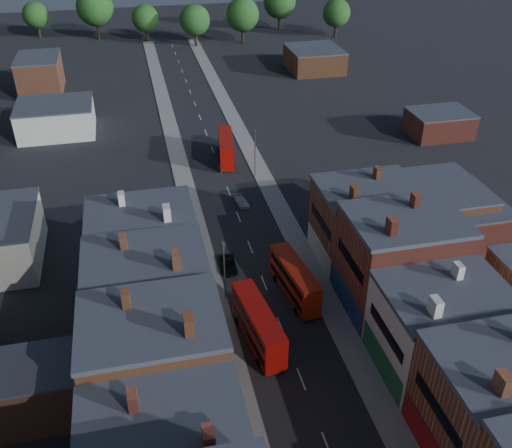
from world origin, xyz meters
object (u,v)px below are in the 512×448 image
bus_1 (295,279)px  car_3 (242,202)px  bus_0 (258,325)px  car_2 (228,265)px  bus_2 (226,148)px

bus_1 → car_3: (-1.77, 22.48, -1.81)m
bus_0 → car_2: 13.87m
bus_0 → car_3: 29.63m
bus_1 → car_2: size_ratio=2.38×
bus_0 → bus_2: 45.16m
bus_1 → car_2: (-6.73, 6.94, -1.75)m
bus_2 → car_3: bus_2 is taller
bus_1 → car_3: size_ratio=2.79×
bus_0 → car_3: (4.22, 29.26, -1.92)m
car_2 → bus_2: bearing=83.1°
bus_1 → car_3: 22.62m
bus_2 → bus_0: bearing=-88.2°
bus_0 → bus_2: bus_0 is taller
car_2 → bus_1: bearing=-42.9°
car_2 → car_3: bearing=75.2°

